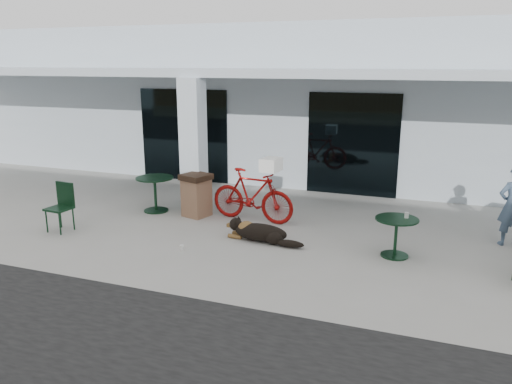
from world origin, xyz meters
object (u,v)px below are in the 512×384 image
at_px(cafe_table_near, 155,194).
at_px(cafe_table_far, 396,237).
at_px(dog, 261,231).
at_px(bicycle, 252,195).
at_px(cafe_chair_near, 59,208).
at_px(trash_receptacle, 196,195).

xyz_separation_m(cafe_table_near, cafe_table_far, (5.63, -0.98, -0.05)).
relative_size(dog, cafe_table_far, 1.61).
relative_size(bicycle, dog, 1.58).
relative_size(cafe_table_near, cafe_chair_near, 0.87).
height_order(bicycle, cafe_table_near, bicycle).
xyz_separation_m(dog, cafe_table_near, (-3.06, 1.10, 0.21)).
height_order(dog, cafe_table_near, cafe_table_near).
distance_m(cafe_table_far, trash_receptacle, 4.65).
bearing_deg(dog, cafe_table_near, 165.55).
xyz_separation_m(cafe_table_near, cafe_chair_near, (-1.11, -1.97, 0.09)).
distance_m(dog, trash_receptacle, 2.27).
height_order(cafe_chair_near, trash_receptacle, cafe_chair_near).
relative_size(bicycle, cafe_table_far, 2.54).
xyz_separation_m(bicycle, dog, (0.63, -1.20, -0.38)).
relative_size(dog, cafe_chair_near, 1.22).
bearing_deg(cafe_table_near, cafe_table_far, -9.87).
bearing_deg(cafe_table_far, trash_receptacle, 167.82).
xyz_separation_m(cafe_table_far, trash_receptacle, (-4.54, 0.98, 0.13)).
bearing_deg(cafe_table_near, cafe_chair_near, -119.41).
distance_m(bicycle, cafe_chair_near, 4.10).
height_order(cafe_chair_near, cafe_table_far, cafe_chair_near).
height_order(cafe_table_far, trash_receptacle, trash_receptacle).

